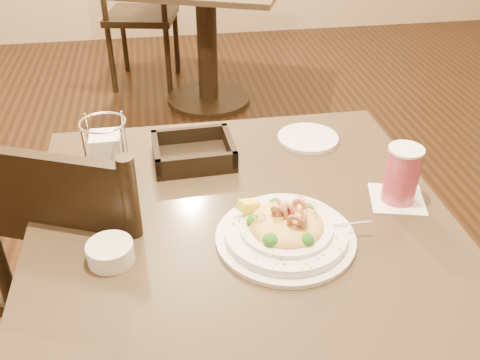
{
  "coord_description": "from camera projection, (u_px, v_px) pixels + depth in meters",
  "views": [
    {
      "loc": [
        -0.15,
        -0.9,
        1.44
      ],
      "look_at": [
        0.0,
        0.02,
        0.83
      ],
      "focal_mm": 40.0,
      "sensor_mm": 36.0,
      "label": 1
    }
  ],
  "objects": [
    {
      "name": "background_table",
      "position": [
        206.0,
        20.0,
        3.1
      ],
      "size": [
        1.17,
        1.17,
        0.75
      ],
      "rotation": [
        0.0,
        0.0,
        -0.39
      ],
      "color": "black",
      "rests_on": "ground"
    },
    {
      "name": "dining_chair_near",
      "position": [
        100.0,
        268.0,
        1.38
      ],
      "size": [
        0.55,
        0.55,
        0.93
      ],
      "rotation": [
        0.0,
        0.0,
        2.74
      ],
      "color": "black",
      "rests_on": "ground"
    },
    {
      "name": "pasta_bowl",
      "position": [
        286.0,
        230.0,
        1.07
      ],
      "size": [
        0.32,
        0.28,
        0.09
      ],
      "rotation": [
        0.0,
        0.0,
        -0.24
      ],
      "color": "white",
      "rests_on": "main_table"
    },
    {
      "name": "dining_chair_far",
      "position": [
        139.0,
        10.0,
        3.33
      ],
      "size": [
        0.5,
        0.5,
        0.93
      ],
      "rotation": [
        0.0,
        0.0,
        2.94
      ],
      "color": "black",
      "rests_on": "ground"
    },
    {
      "name": "main_table",
      "position": [
        241.0,
        295.0,
        1.28
      ],
      "size": [
        0.9,
        0.9,
        0.75
      ],
      "color": "black",
      "rests_on": "ground"
    },
    {
      "name": "side_plate",
      "position": [
        308.0,
        138.0,
        1.43
      ],
      "size": [
        0.2,
        0.2,
        0.01
      ],
      "primitive_type": "cylinder",
      "rotation": [
        0.0,
        0.0,
        -0.26
      ],
      "color": "white",
      "rests_on": "main_table"
    },
    {
      "name": "drink_glass",
      "position": [
        402.0,
        175.0,
        1.16
      ],
      "size": [
        0.14,
        0.14,
        0.13
      ],
      "rotation": [
        0.0,
        0.0,
        -0.25
      ],
      "color": "white",
      "rests_on": "main_table"
    },
    {
      "name": "butter_ramekin",
      "position": [
        110.0,
        252.0,
        1.02
      ],
      "size": [
        0.11,
        0.11,
        0.04
      ],
      "primitive_type": "cylinder",
      "rotation": [
        0.0,
        0.0,
        0.29
      ],
      "color": "white",
      "rests_on": "main_table"
    },
    {
      "name": "bread_basket",
      "position": [
        194.0,
        154.0,
        1.33
      ],
      "size": [
        0.2,
        0.17,
        0.05
      ],
      "rotation": [
        0.0,
        0.0,
        0.04
      ],
      "color": "black",
      "rests_on": "main_table"
    },
    {
      "name": "napkin_caddy",
      "position": [
        108.0,
        158.0,
        1.21
      ],
      "size": [
        0.1,
        0.1,
        0.17
      ],
      "rotation": [
        0.0,
        0.0,
        0.11
      ],
      "color": "silver",
      "rests_on": "main_table"
    }
  ]
}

